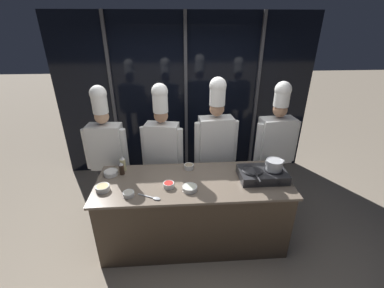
% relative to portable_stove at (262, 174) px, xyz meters
% --- Properties ---
extents(ground_plane, '(24.00, 24.00, 0.00)m').
position_rel_portable_stove_xyz_m(ground_plane, '(-0.80, -0.00, -0.94)').
color(ground_plane, gray).
extents(window_wall_back, '(4.29, 0.09, 2.70)m').
position_rel_portable_stove_xyz_m(window_wall_back, '(-0.80, 1.82, 0.41)').
color(window_wall_back, black).
rests_on(window_wall_back, ground_plane).
extents(demo_counter, '(2.23, 0.82, 0.88)m').
position_rel_portable_stove_xyz_m(demo_counter, '(-0.80, -0.00, -0.49)').
color(demo_counter, '#4C3D2D').
rests_on(demo_counter, ground_plane).
extents(portable_stove, '(0.54, 0.37, 0.12)m').
position_rel_portable_stove_xyz_m(portable_stove, '(0.00, 0.00, 0.00)').
color(portable_stove, '#28282B').
rests_on(portable_stove, demo_counter).
extents(frying_pan, '(0.24, 0.42, 0.05)m').
position_rel_portable_stove_xyz_m(frying_pan, '(-0.12, -0.00, 0.08)').
color(frying_pan, '#232326').
rests_on(frying_pan, portable_stove).
extents(stock_pot, '(0.21, 0.19, 0.12)m').
position_rel_portable_stove_xyz_m(stock_pot, '(0.12, 0.00, 0.12)').
color(stock_pot, '#B7BABF').
rests_on(stock_pot, portable_stove).
extents(squeeze_bottle_soy, '(0.06, 0.06, 0.16)m').
position_rel_portable_stove_xyz_m(squeeze_bottle_soy, '(-1.65, 0.20, 0.02)').
color(squeeze_bottle_soy, '#332319').
rests_on(squeeze_bottle_soy, demo_counter).
extents(squeeze_bottle_oil, '(0.07, 0.07, 0.19)m').
position_rel_portable_stove_xyz_m(squeeze_bottle_oil, '(-1.65, 0.30, 0.03)').
color(squeeze_bottle_oil, beige).
rests_on(squeeze_bottle_oil, demo_counter).
extents(prep_bowl_ginger, '(0.15, 0.15, 0.06)m').
position_rel_portable_stove_xyz_m(prep_bowl_ginger, '(-1.80, -0.12, -0.02)').
color(prep_bowl_ginger, white).
rests_on(prep_bowl_ginger, demo_counter).
extents(prep_bowl_bean_sprouts, '(0.16, 0.16, 0.05)m').
position_rel_portable_stove_xyz_m(prep_bowl_bean_sprouts, '(-0.86, -0.18, -0.03)').
color(prep_bowl_bean_sprouts, white).
rests_on(prep_bowl_bean_sprouts, demo_counter).
extents(prep_bowl_rice, '(0.16, 0.16, 0.05)m').
position_rel_portable_stove_xyz_m(prep_bowl_rice, '(-1.78, 0.19, -0.03)').
color(prep_bowl_rice, white).
rests_on(prep_bowl_rice, demo_counter).
extents(prep_bowl_mushrooms, '(0.12, 0.12, 0.06)m').
position_rel_portable_stove_xyz_m(prep_bowl_mushrooms, '(-0.84, 0.27, -0.02)').
color(prep_bowl_mushrooms, white).
rests_on(prep_bowl_mushrooms, demo_counter).
extents(prep_bowl_garlic, '(0.12, 0.12, 0.05)m').
position_rel_portable_stove_xyz_m(prep_bowl_garlic, '(-1.50, -0.24, -0.03)').
color(prep_bowl_garlic, white).
rests_on(prep_bowl_garlic, demo_counter).
extents(prep_bowl_bell_pepper, '(0.12, 0.12, 0.06)m').
position_rel_portable_stove_xyz_m(prep_bowl_bell_pepper, '(-1.08, -0.11, -0.02)').
color(prep_bowl_bell_pepper, white).
rests_on(prep_bowl_bell_pepper, demo_counter).
extents(serving_spoon_slotted, '(0.25, 0.14, 0.02)m').
position_rel_portable_stove_xyz_m(serving_spoon_slotted, '(-1.24, -0.30, -0.05)').
color(serving_spoon_slotted, '#B2B5BA').
rests_on(serving_spoon_slotted, demo_counter).
extents(chef_head, '(0.56, 0.25, 1.86)m').
position_rel_portable_stove_xyz_m(chef_head, '(-1.91, 0.62, 0.12)').
color(chef_head, '#232326').
rests_on(chef_head, ground_plane).
extents(chef_sous, '(0.55, 0.30, 1.87)m').
position_rel_portable_stove_xyz_m(chef_sous, '(-1.17, 0.61, 0.13)').
color(chef_sous, '#2D3856').
rests_on(chef_sous, ground_plane).
extents(chef_line, '(0.58, 0.26, 1.94)m').
position_rel_portable_stove_xyz_m(chef_line, '(-0.46, 0.62, 0.17)').
color(chef_line, '#2D3856').
rests_on(chef_line, ground_plane).
extents(chef_pastry, '(0.60, 0.28, 1.88)m').
position_rel_portable_stove_xyz_m(chef_pastry, '(0.36, 0.61, 0.13)').
color(chef_pastry, '#4C4C51').
rests_on(chef_pastry, ground_plane).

